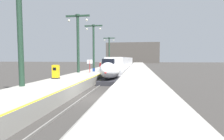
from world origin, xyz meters
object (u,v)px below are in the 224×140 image
station_column_near (20,20)px  passenger_near_edge (100,66)px  station_column_mid (78,38)px  rolling_suitcase (94,70)px  station_column_distant (109,48)px  highspeed_train_main (124,63)px  ticket_machine_yellow (56,72)px  station_column_far (94,43)px  departure_info_board (90,63)px

station_column_near → passenger_near_edge: bearing=79.6°
station_column_mid → rolling_suitcase: station_column_mid is taller
station_column_distant → highspeed_train_main: bearing=-57.7°
station_column_mid → station_column_distant: size_ratio=1.01×
rolling_suitcase → ticket_machine_yellow: size_ratio=0.61×
station_column_near → station_column_far: station_column_far is taller
station_column_mid → station_column_far: station_column_far is taller
station_column_near → station_column_mid: station_column_mid is taller
station_column_far → departure_info_board: 10.80m
station_column_mid → station_column_distant: (0.00, 30.64, -0.03)m
station_column_distant → passenger_near_edge: size_ratio=5.57×
departure_info_board → station_column_far: bearing=101.0°
highspeed_train_main → ticket_machine_yellow: 30.37m
station_column_far → station_column_mid: bearing=-90.0°
station_column_distant → departure_info_board: station_column_distant is taller
highspeed_train_main → station_column_distant: station_column_distant is taller
passenger_near_edge → departure_info_board: (-1.19, -2.63, 0.52)m
station_column_near → station_column_mid: (0.00, 13.91, 0.10)m
station_column_distant → rolling_suitcase: 28.81m
passenger_near_edge → departure_info_board: size_ratio=0.80×
station_column_mid → rolling_suitcase: (1.99, 2.40, -5.37)m
station_column_mid → ticket_machine_yellow: size_ratio=5.92×
station_column_near → departure_info_board: 14.83m
station_column_distant → station_column_near: bearing=-90.0°
station_column_distant → passenger_near_edge: (3.08, -27.78, -4.66)m
passenger_near_edge → rolling_suitcase: 1.36m
station_column_mid → ticket_machine_yellow: (0.35, -8.55, -4.94)m
departure_info_board → station_column_distant: bearing=93.6°
station_column_mid → ticket_machine_yellow: bearing=-87.7°
station_column_near → passenger_near_edge: size_ratio=5.49×
station_column_far → ticket_machine_yellow: 19.19m
ticket_machine_yellow → station_column_distant: bearing=90.5°
station_column_distant → station_column_mid: bearing=-90.0°
station_column_mid → station_column_distant: station_column_mid is taller
station_column_near → departure_info_board: station_column_near is taller
station_column_near → rolling_suitcase: size_ratio=9.45×
station_column_mid → rolling_suitcase: size_ratio=9.65×
station_column_far → departure_info_board: station_column_far is taller
station_column_mid → station_column_far: 9.95m
highspeed_train_main → station_column_near: size_ratio=6.24×
passenger_near_edge → departure_info_board: 2.93m
station_column_near → passenger_near_edge: (3.08, 16.76, -4.59)m
passenger_near_edge → station_column_distant: bearing=96.3°
station_column_mid → station_column_near: bearing=-90.0°
station_column_far → ticket_machine_yellow: bearing=-88.9°
ticket_machine_yellow → departure_info_board: (1.54, 8.77, 0.77)m
highspeed_train_main → departure_info_board: (-4.01, -21.08, 0.61)m
highspeed_train_main → rolling_suitcase: size_ratio=58.96×
highspeed_train_main → rolling_suitcase: highspeed_train_main is taller
departure_info_board → passenger_near_edge: bearing=65.7°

